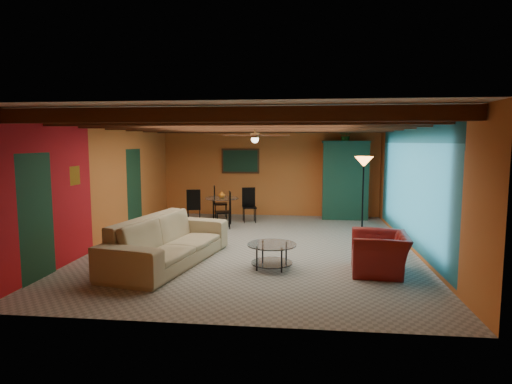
# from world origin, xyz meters

# --- Properties ---
(room) EXTENTS (6.52, 8.01, 2.71)m
(room) POSITION_xyz_m (0.00, 0.11, 2.36)
(room) COLOR gray
(room) RESTS_ON ground
(sofa) EXTENTS (1.72, 3.12, 0.86)m
(sofa) POSITION_xyz_m (-1.43, -1.46, 0.43)
(sofa) COLOR #978561
(sofa) RESTS_ON ground
(armchair) EXTENTS (1.00, 1.12, 0.68)m
(armchair) POSITION_xyz_m (2.33, -1.60, 0.34)
(armchair) COLOR maroon
(armchair) RESTS_ON ground
(coffee_table) EXTENTS (0.98, 0.98, 0.45)m
(coffee_table) POSITION_xyz_m (0.48, -1.55, 0.22)
(coffee_table) COLOR white
(coffee_table) RESTS_ON ground
(dining_table) EXTENTS (2.24, 2.24, 0.97)m
(dining_table) POSITION_xyz_m (-1.22, 2.59, 0.48)
(dining_table) COLOR silver
(dining_table) RESTS_ON ground
(armoire) EXTENTS (1.26, 0.62, 2.20)m
(armoire) POSITION_xyz_m (2.20, 3.70, 1.10)
(armoire) COLOR brown
(armoire) RESTS_ON ground
(floor_lamp) EXTENTS (0.47, 0.47, 1.93)m
(floor_lamp) POSITION_xyz_m (2.27, 0.28, 0.97)
(floor_lamp) COLOR black
(floor_lamp) RESTS_ON ground
(ceiling_fan) EXTENTS (1.50, 1.50, 0.44)m
(ceiling_fan) POSITION_xyz_m (0.00, 0.00, 2.36)
(ceiling_fan) COLOR #472614
(ceiling_fan) RESTS_ON ceiling
(painting) EXTENTS (1.05, 0.03, 0.65)m
(painting) POSITION_xyz_m (-0.90, 3.96, 1.65)
(painting) COLOR black
(painting) RESTS_ON wall_back
(potted_plant) EXTENTS (0.45, 0.41, 0.44)m
(potted_plant) POSITION_xyz_m (2.20, 3.70, 2.42)
(potted_plant) COLOR #26661E
(potted_plant) RESTS_ON armoire
(vase) EXTENTS (0.24, 0.24, 0.19)m
(vase) POSITION_xyz_m (-1.22, 2.59, 1.06)
(vase) COLOR orange
(vase) RESTS_ON dining_table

